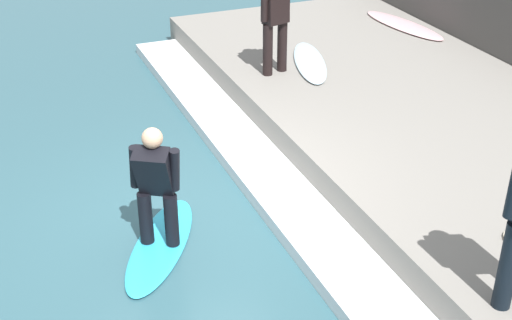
# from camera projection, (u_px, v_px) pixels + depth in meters

# --- Properties ---
(ground_plane) EXTENTS (28.00, 28.00, 0.00)m
(ground_plane) POSITION_uv_depth(u_px,v_px,m) (193.00, 224.00, 8.38)
(ground_plane) COLOR #335B66
(concrete_ledge) EXTENTS (4.40, 12.53, 0.51)m
(concrete_ledge) POSITION_uv_depth(u_px,v_px,m) (461.00, 149.00, 9.52)
(concrete_ledge) COLOR gray
(concrete_ledge) RESTS_ON ground_plane
(wave_foam_crest) EXTENTS (0.77, 11.91, 0.17)m
(wave_foam_crest) POSITION_uv_depth(u_px,v_px,m) (285.00, 198.00, 8.73)
(wave_foam_crest) COLOR white
(wave_foam_crest) RESTS_ON ground_plane
(surfboard_riding) EXTENTS (1.47, 1.91, 0.06)m
(surfboard_riding) POSITION_uv_depth(u_px,v_px,m) (161.00, 244.00, 7.98)
(surfboard_riding) COLOR #2DADD1
(surfboard_riding) RESTS_ON ground_plane
(surfer_riding) EXTENTS (0.54, 0.56, 1.42)m
(surfer_riding) POSITION_uv_depth(u_px,v_px,m) (156.00, 182.00, 7.59)
(surfer_riding) COLOR black
(surfer_riding) RESTS_ON surfboard_riding
(surfer_waiting_far) EXTENTS (0.53, 0.34, 1.60)m
(surfer_waiting_far) POSITION_uv_depth(u_px,v_px,m) (275.00, 17.00, 10.80)
(surfer_waiting_far) COLOR black
(surfer_waiting_far) RESTS_ON concrete_ledge
(surfboard_waiting_far) EXTENTS (1.07, 1.95, 0.06)m
(surfboard_waiting_far) POSITION_uv_depth(u_px,v_px,m) (310.00, 62.00, 11.55)
(surfboard_waiting_far) COLOR silver
(surfboard_waiting_far) RESTS_ON concrete_ledge
(surfboard_spare) EXTENTS (0.82, 2.08, 0.06)m
(surfboard_spare) POSITION_uv_depth(u_px,v_px,m) (404.00, 25.00, 13.23)
(surfboard_spare) COLOR beige
(surfboard_spare) RESTS_ON concrete_ledge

